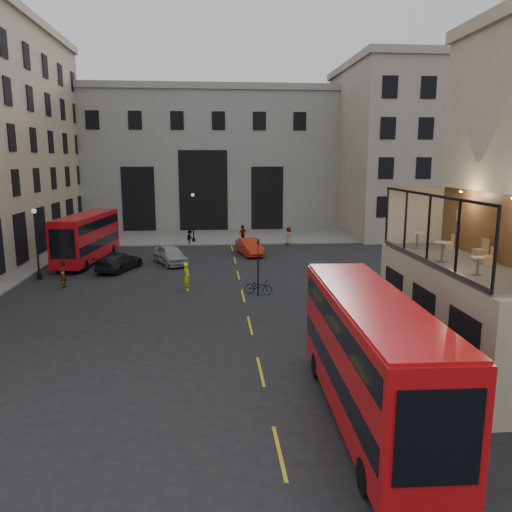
{
  "coord_description": "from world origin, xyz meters",
  "views": [
    {
      "loc": [
        -3.94,
        -19.82,
        8.89
      ],
      "look_at": [
        -1.28,
        10.38,
        3.0
      ],
      "focal_mm": 35.0,
      "sensor_mm": 36.0,
      "label": 1
    }
  ],
  "objects": [
    {
      "name": "cafe_floor",
      "position": [
        6.5,
        0.0,
        4.55
      ],
      "size": [
        3.0,
        10.0,
        0.1
      ],
      "primitive_type": "cube",
      "color": "slate",
      "rests_on": "host_frontage"
    },
    {
      "name": "cafe_chair_d",
      "position": [
        7.43,
        2.99,
        4.83
      ],
      "size": [
        0.4,
        0.4,
        0.75
      ],
      "color": "tan",
      "rests_on": "cafe_floor"
    },
    {
      "name": "pedestrian_c",
      "position": [
        -0.7,
        33.35,
        0.96
      ],
      "size": [
        1.16,
        1.1,
        1.93
      ],
      "primitive_type": "imported",
      "rotation": [
        0.0,
        0.0,
        3.87
      ],
      "color": "gray",
      "rests_on": "ground"
    },
    {
      "name": "host_frontage",
      "position": [
        6.5,
        0.0,
        2.25
      ],
      "size": [
        3.0,
        11.0,
        4.5
      ],
      "primitive_type": "cube",
      "color": "#C0B190",
      "rests_on": "ground"
    },
    {
      "name": "traffic_light_near",
      "position": [
        -1.0,
        12.0,
        2.42
      ],
      "size": [
        0.16,
        0.2,
        3.8
      ],
      "color": "black",
      "rests_on": "ground"
    },
    {
      "name": "cafe_table_far",
      "position": [
        6.03,
        3.5,
        5.12
      ],
      "size": [
        0.63,
        0.63,
        0.79
      ],
      "color": "silver",
      "rests_on": "cafe_floor"
    },
    {
      "name": "building_right",
      "position": [
        20.0,
        39.97,
        10.39
      ],
      "size": [
        16.6,
        18.6,
        20.0
      ],
      "color": "#A99A88",
      "rests_on": "ground"
    },
    {
      "name": "cafe_table_mid",
      "position": [
        5.77,
        0.23,
        5.17
      ],
      "size": [
        0.68,
        0.68,
        0.86
      ],
      "color": "beige",
      "rests_on": "cafe_floor"
    },
    {
      "name": "pedestrian_b",
      "position": [
        -6.35,
        32.55,
        0.78
      ],
      "size": [
        0.96,
        1.15,
        1.55
      ],
      "primitive_type": "imported",
      "rotation": [
        0.0,
        0.0,
        1.12
      ],
      "color": "gray",
      "rests_on": "ground"
    },
    {
      "name": "ground",
      "position": [
        0.0,
        0.0,
        0.0
      ],
      "size": [
        140.0,
        140.0,
        0.0
      ],
      "primitive_type": "plane",
      "color": "black",
      "rests_on": "ground"
    },
    {
      "name": "cafe_table_near",
      "position": [
        6.01,
        -2.23,
        5.05
      ],
      "size": [
        0.55,
        0.55,
        0.68
      ],
      "color": "beige",
      "rests_on": "cafe_floor"
    },
    {
      "name": "cyclist",
      "position": [
        -5.76,
        13.77,
        0.97
      ],
      "size": [
        0.57,
        0.77,
        1.95
      ],
      "primitive_type": "imported",
      "rotation": [
        0.0,
        0.0,
        1.72
      ],
      "color": "yellow",
      "rests_on": "ground"
    },
    {
      "name": "car_a",
      "position": [
        -7.57,
        22.74,
        0.81
      ],
      "size": [
        3.64,
        5.15,
        1.63
      ],
      "primitive_type": "imported",
      "rotation": [
        0.0,
        0.0,
        0.4
      ],
      "color": "#A0A4A8",
      "rests_on": "ground"
    },
    {
      "name": "bicycle",
      "position": [
        -0.92,
        12.47,
        0.5
      ],
      "size": [
        2.01,
        1.38,
        1.0
      ],
      "primitive_type": "imported",
      "rotation": [
        0.0,
        0.0,
        1.15
      ],
      "color": "gray",
      "rests_on": "ground"
    },
    {
      "name": "cafe_chair_c",
      "position": [
        7.47,
        0.22,
        4.89
      ],
      "size": [
        0.51,
        0.51,
        0.97
      ],
      "color": "tan",
      "rests_on": "cafe_floor"
    },
    {
      "name": "pedestrian_d",
      "position": [
        4.05,
        31.85,
        0.94
      ],
      "size": [
        0.72,
        0.99,
        1.87
      ],
      "primitive_type": "imported",
      "rotation": [
        0.0,
        0.0,
        1.71
      ],
      "color": "gray",
      "rests_on": "ground"
    },
    {
      "name": "gateway",
      "position": [
        -5.0,
        47.99,
        9.39
      ],
      "size": [
        35.0,
        10.6,
        18.0
      ],
      "color": "gray",
      "rests_on": "ground"
    },
    {
      "name": "pavement_far",
      "position": [
        -6.0,
        38.0,
        0.06
      ],
      "size": [
        40.0,
        12.0,
        0.12
      ],
      "primitive_type": "cube",
      "color": "slate",
      "rests_on": "ground"
    },
    {
      "name": "pedestrian_a",
      "position": [
        -19.0,
        35.23,
        0.92
      ],
      "size": [
        1.08,
        0.96,
        1.83
      ],
      "primitive_type": "imported",
      "rotation": [
        0.0,
        0.0,
        -0.35
      ],
      "color": "gray",
      "rests_on": "ground"
    },
    {
      "name": "cafe_chair_b",
      "position": [
        7.31,
        -0.69,
        4.83
      ],
      "size": [
        0.44,
        0.44,
        0.77
      ],
      "color": "tan",
      "rests_on": "cafe_floor"
    },
    {
      "name": "traffic_light_far",
      "position": [
        -15.0,
        28.0,
        2.42
      ],
      "size": [
        0.16,
        0.2,
        3.8
      ],
      "color": "black",
      "rests_on": "ground"
    },
    {
      "name": "pedestrian_e",
      "position": [
        -14.49,
        15.34,
        0.92
      ],
      "size": [
        0.52,
        0.72,
        1.84
      ],
      "primitive_type": "imported",
      "rotation": [
        0.0,
        0.0,
        4.59
      ],
      "color": "gray",
      "rests_on": "ground"
    },
    {
      "name": "street_lamp_b",
      "position": [
        -6.0,
        34.0,
        2.39
      ],
      "size": [
        0.36,
        0.36,
        5.33
      ],
      "color": "black",
      "rests_on": "ground"
    },
    {
      "name": "bus_near",
      "position": [
        1.29,
        -4.28,
        2.48
      ],
      "size": [
        2.84,
        11.11,
        4.41
      ],
      "color": "red",
      "rests_on": "ground"
    },
    {
      "name": "street_lamp_a",
      "position": [
        -17.0,
        18.0,
        2.39
      ],
      "size": [
        0.36,
        0.36,
        5.33
      ],
      "color": "black",
      "rests_on": "ground"
    },
    {
      "name": "car_b",
      "position": [
        -0.5,
        26.33,
        0.77
      ],
      "size": [
        2.58,
        4.9,
        1.53
      ],
      "primitive_type": "imported",
      "rotation": [
        0.0,
        0.0,
        0.21
      ],
      "color": "#B3240B",
      "rests_on": "ground"
    },
    {
      "name": "bus_far",
      "position": [
        -14.88,
        24.33,
        2.37
      ],
      "size": [
        3.58,
        10.75,
        4.21
      ],
      "color": "red",
      "rests_on": "ground"
    },
    {
      "name": "car_c",
      "position": [
        -11.55,
        20.64,
        0.72
      ],
      "size": [
        3.68,
        5.39,
        1.45
      ],
      "primitive_type": "imported",
      "rotation": [
        0.0,
        0.0,
        2.78
      ],
      "color": "black",
      "rests_on": "ground"
    }
  ]
}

